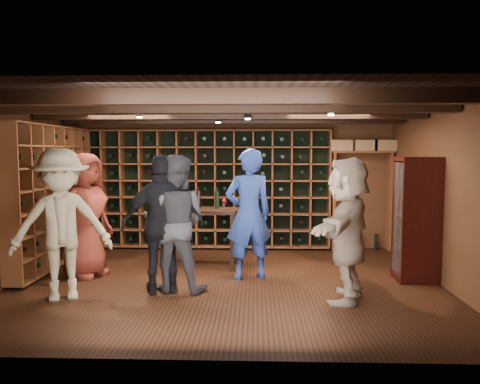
{
  "coord_description": "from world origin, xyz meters",
  "views": [
    {
      "loc": [
        0.42,
        -6.5,
        1.85
      ],
      "look_at": [
        0.19,
        0.2,
        1.27
      ],
      "focal_mm": 35.0,
      "sensor_mm": 36.0,
      "label": 1
    }
  ],
  "objects_px": {
    "man_grey_suit": "(175,223)",
    "guest_woman_black": "(163,224)",
    "guest_beige": "(347,229)",
    "tasting_table": "(201,216)",
    "display_cabinet": "(416,222)",
    "guest_khaki": "(61,225)",
    "man_blue_shirt": "(249,214)",
    "guest_red_floral": "(86,215)"
  },
  "relations": [
    {
      "from": "man_grey_suit",
      "to": "guest_woman_black",
      "type": "bearing_deg",
      "value": 45.02
    },
    {
      "from": "guest_beige",
      "to": "tasting_table",
      "type": "relative_size",
      "value": 1.36
    },
    {
      "from": "display_cabinet",
      "to": "guest_khaki",
      "type": "relative_size",
      "value": 0.93
    },
    {
      "from": "man_grey_suit",
      "to": "guest_beige",
      "type": "xyz_separation_m",
      "value": [
        2.21,
        -0.33,
        -0.01
      ]
    },
    {
      "from": "man_blue_shirt",
      "to": "guest_woman_black",
      "type": "relative_size",
      "value": 1.04
    },
    {
      "from": "guest_woman_black",
      "to": "guest_khaki",
      "type": "relative_size",
      "value": 0.96
    },
    {
      "from": "guest_red_floral",
      "to": "guest_khaki",
      "type": "xyz_separation_m",
      "value": [
        0.09,
        -1.07,
        0.03
      ]
    },
    {
      "from": "display_cabinet",
      "to": "man_blue_shirt",
      "type": "relative_size",
      "value": 0.92
    },
    {
      "from": "man_blue_shirt",
      "to": "guest_red_floral",
      "type": "height_order",
      "value": "man_blue_shirt"
    },
    {
      "from": "man_grey_suit",
      "to": "tasting_table",
      "type": "height_order",
      "value": "man_grey_suit"
    },
    {
      "from": "man_blue_shirt",
      "to": "guest_woman_black",
      "type": "bearing_deg",
      "value": 15.63
    },
    {
      "from": "display_cabinet",
      "to": "guest_woman_black",
      "type": "relative_size",
      "value": 0.96
    },
    {
      "from": "man_blue_shirt",
      "to": "guest_red_floral",
      "type": "bearing_deg",
      "value": -19.0
    },
    {
      "from": "display_cabinet",
      "to": "tasting_table",
      "type": "height_order",
      "value": "display_cabinet"
    },
    {
      "from": "guest_khaki",
      "to": "man_grey_suit",
      "type": "bearing_deg",
      "value": -5.98
    },
    {
      "from": "man_blue_shirt",
      "to": "guest_red_floral",
      "type": "relative_size",
      "value": 1.03
    },
    {
      "from": "man_grey_suit",
      "to": "tasting_table",
      "type": "bearing_deg",
      "value": -89.87
    },
    {
      "from": "display_cabinet",
      "to": "man_grey_suit",
      "type": "distance_m",
      "value": 3.42
    },
    {
      "from": "guest_red_floral",
      "to": "guest_beige",
      "type": "height_order",
      "value": "guest_red_floral"
    },
    {
      "from": "man_blue_shirt",
      "to": "guest_woman_black",
      "type": "distance_m",
      "value": 1.33
    },
    {
      "from": "guest_red_floral",
      "to": "guest_beige",
      "type": "bearing_deg",
      "value": -84.59
    },
    {
      "from": "guest_red_floral",
      "to": "guest_beige",
      "type": "xyz_separation_m",
      "value": [
        3.65,
        -1.0,
        -0.02
      ]
    },
    {
      "from": "man_blue_shirt",
      "to": "guest_khaki",
      "type": "height_order",
      "value": "man_blue_shirt"
    },
    {
      "from": "guest_woman_black",
      "to": "man_grey_suit",
      "type": "bearing_deg",
      "value": -158.97
    },
    {
      "from": "guest_red_floral",
      "to": "guest_woman_black",
      "type": "relative_size",
      "value": 1.01
    },
    {
      "from": "display_cabinet",
      "to": "guest_beige",
      "type": "bearing_deg",
      "value": -141.17
    },
    {
      "from": "guest_khaki",
      "to": "guest_beige",
      "type": "xyz_separation_m",
      "value": [
        3.57,
        0.07,
        -0.05
      ]
    },
    {
      "from": "display_cabinet",
      "to": "guest_beige",
      "type": "height_order",
      "value": "guest_beige"
    },
    {
      "from": "guest_woman_black",
      "to": "display_cabinet",
      "type": "bearing_deg",
      "value": 175.21
    },
    {
      "from": "display_cabinet",
      "to": "guest_red_floral",
      "type": "height_order",
      "value": "guest_red_floral"
    },
    {
      "from": "man_blue_shirt",
      "to": "tasting_table",
      "type": "relative_size",
      "value": 1.44
    },
    {
      "from": "guest_red_floral",
      "to": "guest_khaki",
      "type": "distance_m",
      "value": 1.08
    },
    {
      "from": "guest_woman_black",
      "to": "guest_beige",
      "type": "relative_size",
      "value": 1.02
    },
    {
      "from": "man_blue_shirt",
      "to": "guest_red_floral",
      "type": "distance_m",
      "value": 2.41
    },
    {
      "from": "display_cabinet",
      "to": "guest_woman_black",
      "type": "xyz_separation_m",
      "value": [
        -3.5,
        -0.71,
        0.05
      ]
    },
    {
      "from": "guest_woman_black",
      "to": "tasting_table",
      "type": "height_order",
      "value": "guest_woman_black"
    },
    {
      "from": "guest_woman_black",
      "to": "tasting_table",
      "type": "distance_m",
      "value": 1.51
    },
    {
      "from": "man_blue_shirt",
      "to": "guest_woman_black",
      "type": "height_order",
      "value": "man_blue_shirt"
    },
    {
      "from": "guest_woman_black",
      "to": "guest_beige",
      "type": "height_order",
      "value": "guest_woman_black"
    },
    {
      "from": "guest_red_floral",
      "to": "guest_beige",
      "type": "distance_m",
      "value": 3.78
    },
    {
      "from": "display_cabinet",
      "to": "tasting_table",
      "type": "distance_m",
      "value": 3.28
    },
    {
      "from": "guest_red_floral",
      "to": "display_cabinet",
      "type": "bearing_deg",
      "value": -70.08
    }
  ]
}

